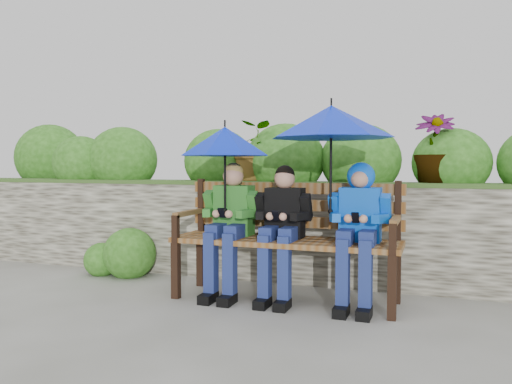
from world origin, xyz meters
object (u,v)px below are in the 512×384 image
(boy_left, at_px, (230,220))
(boy_right, at_px, (359,220))
(umbrella_left, at_px, (225,141))
(umbrella_right, at_px, (331,122))
(boy_middle, at_px, (282,223))
(park_bench, at_px, (287,231))

(boy_left, xyz_separation_m, boy_right, (1.16, 0.01, 0.04))
(umbrella_left, distance_m, umbrella_right, 0.98)
(boy_middle, distance_m, umbrella_left, 0.90)
(umbrella_left, bearing_deg, park_bench, 12.34)
(umbrella_right, bearing_deg, umbrella_left, 179.84)
(boy_left, distance_m, umbrella_right, 1.27)
(park_bench, relative_size, boy_middle, 1.68)
(boy_left, bearing_deg, umbrella_right, -1.43)
(park_bench, xyz_separation_m, boy_left, (-0.52, -0.10, 0.09))
(park_bench, xyz_separation_m, boy_right, (0.64, -0.09, 0.14))
(park_bench, height_order, umbrella_left, umbrella_left)
(boy_right, xyz_separation_m, umbrella_right, (-0.23, -0.04, 0.82))
(umbrella_right, bearing_deg, park_bench, 163.29)
(umbrella_left, bearing_deg, boy_middle, 2.48)
(boy_left, relative_size, boy_right, 1.00)
(park_bench, bearing_deg, umbrella_right, -16.71)
(boy_middle, xyz_separation_m, umbrella_right, (0.44, -0.03, 0.87))
(boy_middle, bearing_deg, boy_left, -179.73)
(boy_right, distance_m, umbrella_right, 0.85)
(park_bench, relative_size, boy_right, 1.65)
(boy_left, relative_size, umbrella_right, 1.17)
(umbrella_right, bearing_deg, boy_middle, 176.64)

